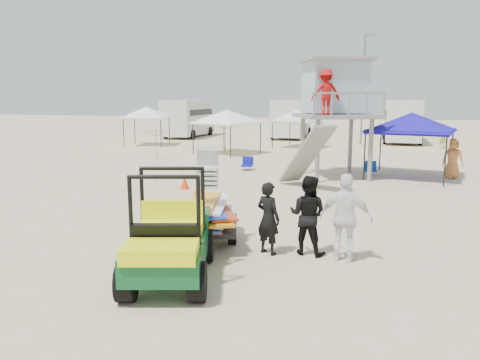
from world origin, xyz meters
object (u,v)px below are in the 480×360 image
(lifeguard_tower, at_px, (335,91))
(canopy_blue, at_px, (412,116))
(surf_trailer, at_px, (209,210))
(utility_cart, at_px, (167,231))
(man_left, at_px, (268,218))

(lifeguard_tower, xyz_separation_m, canopy_blue, (3.26, 0.69, -1.04))
(surf_trailer, bearing_deg, lifeguard_tower, 79.46)
(utility_cart, height_order, lifeguard_tower, lifeguard_tower)
(utility_cart, relative_size, lifeguard_tower, 0.61)
(lifeguard_tower, bearing_deg, utility_cart, -98.72)
(surf_trailer, xyz_separation_m, lifeguard_tower, (1.99, 10.72, 2.90))
(man_left, relative_size, lifeguard_tower, 0.33)
(lifeguard_tower, height_order, canopy_blue, lifeguard_tower)
(utility_cart, height_order, man_left, utility_cart)
(utility_cart, distance_m, surf_trailer, 2.34)
(lifeguard_tower, bearing_deg, surf_trailer, -100.54)
(utility_cart, xyz_separation_m, canopy_blue, (5.27, 13.76, 1.72))
(utility_cart, xyz_separation_m, surf_trailer, (0.01, 2.34, -0.13))
(man_left, bearing_deg, lifeguard_tower, -66.46)
(surf_trailer, bearing_deg, man_left, -11.20)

